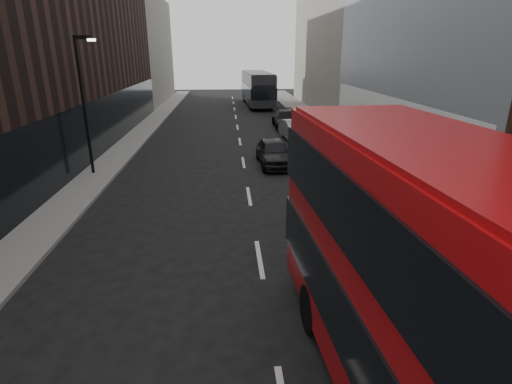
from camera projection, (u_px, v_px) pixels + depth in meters
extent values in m
cube|color=slate|center=(342.00, 142.00, 29.51)|extent=(3.00, 80.00, 0.15)
cube|color=slate|center=(128.00, 145.00, 28.43)|extent=(2.00, 80.00, 0.15)
cube|color=silver|center=(387.00, 127.00, 25.25)|extent=(0.35, 21.00, 3.80)
cube|color=slate|center=(336.00, 27.00, 44.68)|extent=(5.00, 24.00, 18.00)
cube|color=black|center=(87.00, 43.00, 30.58)|extent=(5.00, 24.00, 14.00)
cube|color=slate|center=(143.00, 51.00, 51.44)|extent=(5.00, 20.00, 13.00)
cylinder|color=black|center=(84.00, 108.00, 20.64)|extent=(0.16, 0.16, 7.00)
cube|color=black|center=(83.00, 37.00, 19.53)|extent=(0.90, 0.15, 0.18)
cube|color=#FFF2CC|center=(91.00, 40.00, 19.60)|extent=(0.35, 0.22, 0.12)
cube|color=#A70A0D|center=(492.00, 346.00, 5.24)|extent=(3.50, 12.67, 4.56)
cube|color=black|center=(512.00, 266.00, 4.85)|extent=(3.62, 12.73, 1.25)
cube|color=black|center=(338.00, 209.00, 11.33)|extent=(2.42, 0.21, 1.60)
cylinder|color=black|center=(312.00, 309.00, 9.57)|extent=(0.40, 1.16, 1.14)
cylinder|color=black|center=(412.00, 301.00, 9.87)|extent=(0.40, 1.16, 1.14)
cube|color=black|center=(257.00, 88.00, 49.17)|extent=(3.34, 12.46, 3.48)
cube|color=black|center=(257.00, 89.00, 49.25)|extent=(3.46, 12.51, 1.23)
cube|color=black|center=(264.00, 93.00, 43.38)|extent=(2.39, 0.18, 1.57)
cube|color=black|center=(252.00, 84.00, 55.00)|extent=(2.39, 0.18, 1.57)
cube|color=black|center=(257.00, 73.00, 48.58)|extent=(3.20, 11.96, 0.12)
cylinder|color=black|center=(245.00, 98.00, 53.28)|extent=(0.38, 1.14, 1.12)
cylinder|color=black|center=(263.00, 97.00, 53.55)|extent=(0.38, 1.14, 1.12)
cylinder|color=black|center=(251.00, 105.00, 45.88)|extent=(0.38, 1.14, 1.12)
cylinder|color=black|center=(272.00, 105.00, 46.15)|extent=(0.38, 1.14, 1.12)
imported|color=black|center=(274.00, 152.00, 23.57)|extent=(2.02, 4.65, 1.56)
imported|color=gray|center=(296.00, 131.00, 29.99)|extent=(2.12, 4.76, 1.52)
imported|color=black|center=(286.00, 119.00, 35.05)|extent=(2.15, 5.20, 1.50)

